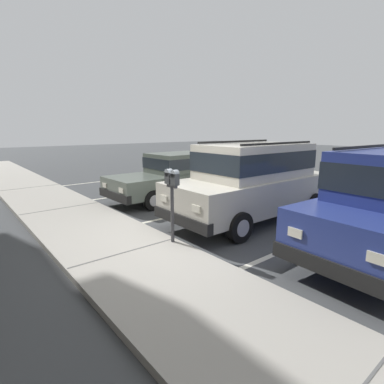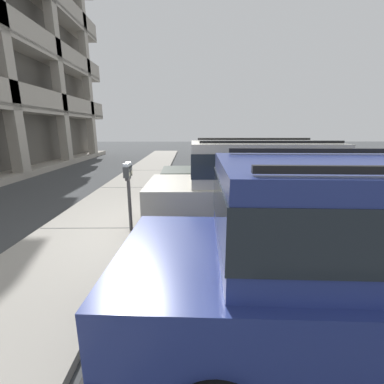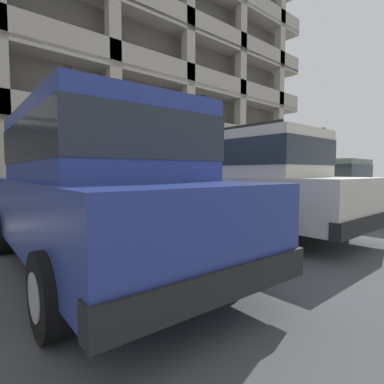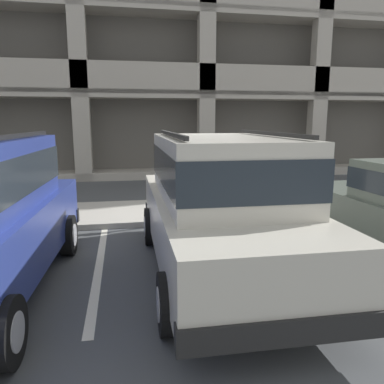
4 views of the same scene
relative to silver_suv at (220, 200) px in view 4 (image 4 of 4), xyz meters
The scene contains 5 objects.
ground_plane 2.64m from the silver_suv, 92.36° to the left, with size 80.00×80.00×0.10m.
sidewalk 3.82m from the silver_suv, 91.53° to the left, with size 40.00×2.20×0.12m.
parking_stall_lines 2.13m from the silver_suv, 32.47° to the left, with size 13.26×4.80×0.01m.
silver_suv is the anchor object (origin of this frame).
parking_meter_near 2.74m from the silver_suv, 94.58° to the left, with size 0.35×0.12×1.46m.
Camera 4 is at (-1.23, -7.36, 2.18)m, focal length 35.00 mm.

